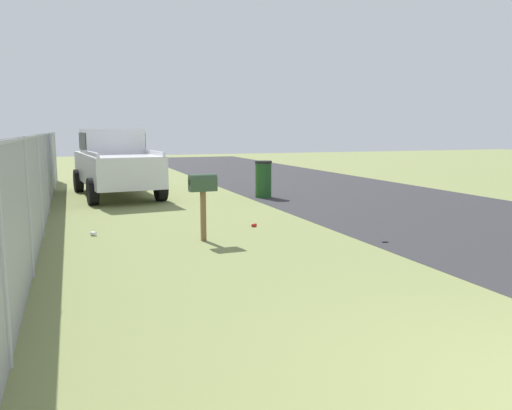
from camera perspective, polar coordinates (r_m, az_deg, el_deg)
name	(u,v)px	position (r m, az deg, el deg)	size (l,w,h in m)	color
road_asphalt	(501,227)	(11.89, 26.00, -2.30)	(60.00, 6.98, 0.01)	#2D2D30
mailbox	(203,188)	(9.33, -6.05, 1.98)	(0.23, 0.52, 1.26)	brown
pickup_truck	(115,161)	(16.43, -15.72, 4.86)	(5.18, 2.55, 2.09)	silver
trash_bin	(263,179)	(15.42, 0.84, 2.96)	(0.52, 0.52, 1.13)	#1E4C1E
fence_section	(43,176)	(11.91, -23.01, 3.03)	(20.35, 0.07, 1.97)	#9EA3A8
litter_can_near_hydrant	(254,225)	(10.78, -0.22, -2.31)	(0.07, 0.07, 0.12)	red
litter_cup_midfield_b	(94,234)	(10.37, -17.94, -3.12)	(0.08, 0.08, 0.10)	white
litter_wrapper_far_scatter	(385,242)	(9.60, 14.44, -4.10)	(0.12, 0.08, 0.01)	silver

